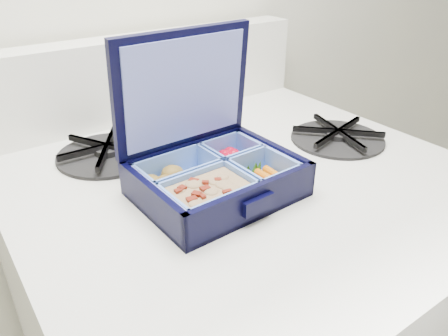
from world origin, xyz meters
TOP-DOWN VIEW (x-y plane):
  - bento_box at (-0.58, 1.61)m, footprint 0.21×0.17m
  - burner_grate at (-0.31, 1.64)m, footprint 0.19×0.19m
  - burner_grate_rear at (-0.66, 1.81)m, footprint 0.17×0.17m
  - fork at (-0.47, 1.74)m, footprint 0.12×0.14m

SIDE VIEW (x-z plane):
  - fork at x=-0.47m, z-range 0.98..0.99m
  - burner_grate_rear at x=-0.66m, z-range 0.98..1.00m
  - burner_grate at x=-0.31m, z-range 0.98..1.01m
  - bento_box at x=-0.58m, z-range 0.98..1.03m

